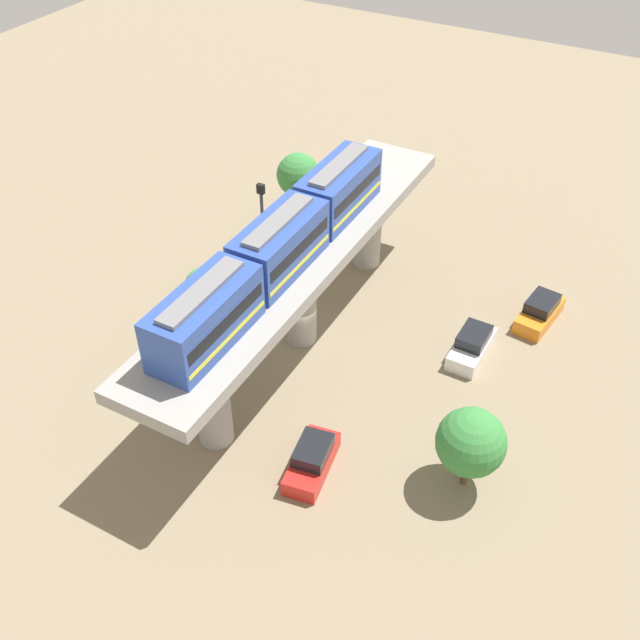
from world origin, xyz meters
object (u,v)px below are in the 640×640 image
object	(u,v)px
train	(280,246)
signal_post	(264,244)
parked_car_white	(472,345)
parked_car_orange	(540,312)
tree_near_viaduct	(471,442)
tree_far_corner	(206,288)
tree_mid_lot	(298,175)
parked_car_red	(312,460)

from	to	relation	value
train	signal_post	size ratio (longest dim) A/B	2.17
parked_car_white	parked_car_orange	world-z (taller)	same
tree_near_viaduct	tree_far_corner	size ratio (longest dim) A/B	0.94
parked_car_orange	tree_far_corner	distance (m)	21.40
train	signal_post	world-z (taller)	train
tree_near_viaduct	tree_mid_lot	world-z (taller)	tree_mid_lot
parked_car_orange	train	bearing A→B (deg)	-131.33
tree_mid_lot	signal_post	distance (m)	12.22
tree_far_corner	signal_post	world-z (taller)	signal_post
parked_car_orange	parked_car_red	xyz separation A→B (m)	(-7.03, -17.64, 0.00)
parked_car_red	tree_far_corner	bearing A→B (deg)	141.15
train	tree_far_corner	xyz separation A→B (m)	(-5.15, -0.40, -4.56)
parked_car_red	train	bearing A→B (deg)	121.53
parked_car_orange	tree_near_viaduct	world-z (taller)	tree_near_viaduct
parked_car_orange	parked_car_red	bearing A→B (deg)	-104.07
train	parked_car_white	xyz separation A→B (m)	(9.93, 5.86, -7.62)
signal_post	tree_far_corner	bearing A→B (deg)	-113.89
tree_mid_lot	tree_far_corner	size ratio (longest dim) A/B	0.99
parked_car_orange	signal_post	world-z (taller)	signal_post
parked_car_orange	tree_near_viaduct	distance (m)	14.81
parked_car_white	tree_mid_lot	bearing A→B (deg)	153.63
parked_car_orange	tree_mid_lot	bearing A→B (deg)	176.75
parked_car_red	parked_car_white	bearing A→B (deg)	62.13
parked_car_white	tree_far_corner	world-z (taller)	tree_far_corner
train	parked_car_red	size ratio (longest dim) A/B	4.63
train	tree_far_corner	size ratio (longest dim) A/B	3.97
train	parked_car_red	xyz separation A→B (m)	(5.65, -6.62, -7.62)
tree_far_corner	signal_post	size ratio (longest dim) A/B	0.55
tree_far_corner	tree_mid_lot	bearing A→B (deg)	98.80
train	tree_near_viaduct	size ratio (longest dim) A/B	4.22
parked_car_white	signal_post	world-z (taller)	signal_post
parked_car_orange	parked_car_white	bearing A→B (deg)	-110.38
parked_car_red	signal_post	world-z (taller)	signal_post
parked_car_white	tree_near_viaduct	bearing A→B (deg)	-71.36
tree_far_corner	train	bearing A→B (deg)	4.47
train	parked_car_orange	distance (m)	18.45
tree_near_viaduct	tree_far_corner	distance (m)	18.37
parked_car_white	parked_car_orange	bearing A→B (deg)	63.03
parked_car_red	tree_near_viaduct	distance (m)	8.22
tree_near_viaduct	tree_far_corner	world-z (taller)	tree_far_corner
tree_near_viaduct	tree_mid_lot	bearing A→B (deg)	137.83
parked_car_red	tree_far_corner	xyz separation A→B (m)	(-10.80, 6.21, 3.06)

